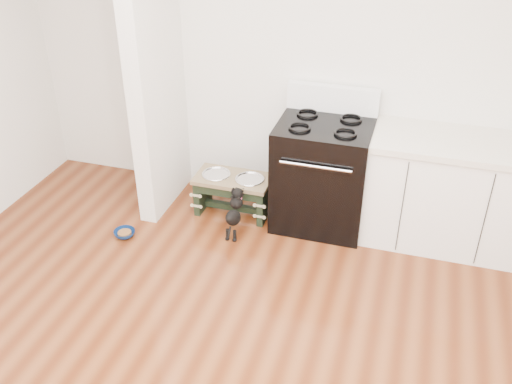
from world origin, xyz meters
name	(u,v)px	position (x,y,z in m)	size (l,w,h in m)	color
room_shell	(184,168)	(0.00, 0.00, 1.62)	(5.00, 5.00, 5.00)	silver
partition_wall	(154,57)	(-1.18, 2.10, 1.35)	(0.15, 0.80, 2.70)	silver
oven_range	(322,173)	(0.25, 2.16, 0.48)	(0.76, 0.69, 1.14)	black
cabinet_run	(444,192)	(1.23, 2.18, 0.45)	(1.24, 0.64, 0.91)	white
dog_feeder	(233,188)	(-0.51, 2.06, 0.26)	(0.66, 0.35, 0.38)	black
puppy	(234,212)	(-0.39, 1.75, 0.22)	(0.12, 0.34, 0.40)	black
floor_bowl	(125,233)	(-1.27, 1.44, 0.03)	(0.21, 0.21, 0.06)	#0B224E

